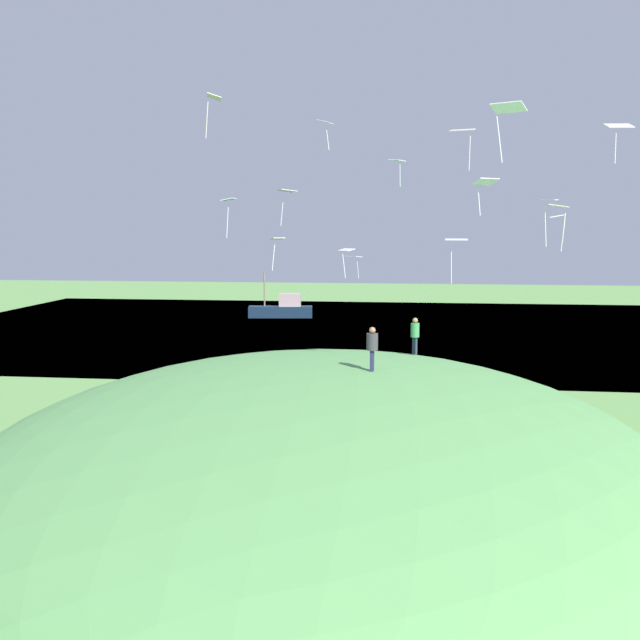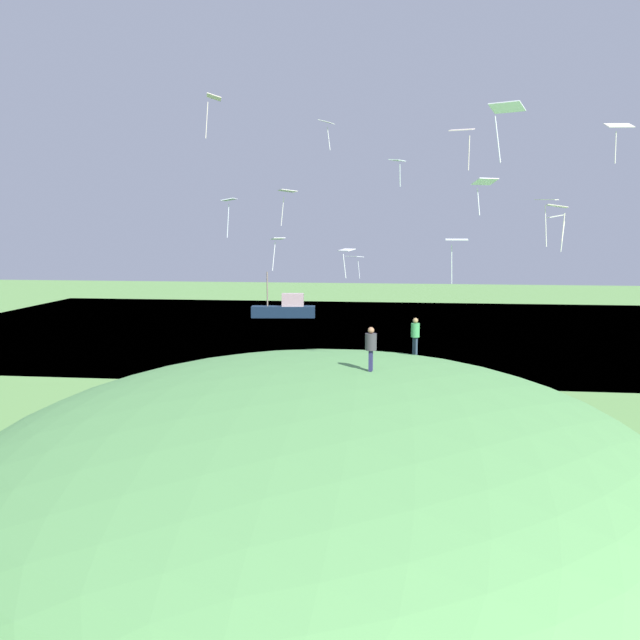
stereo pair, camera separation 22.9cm
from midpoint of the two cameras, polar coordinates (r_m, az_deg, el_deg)
ground_plane at (r=35.22m, az=1.98°, el=-7.28°), size 160.00×160.00×0.00m
lake_water at (r=62.79m, az=4.25°, el=-0.90°), size 45.75×80.00×0.40m
grass_hill at (r=26.10m, az=0.08°, el=-12.66°), size 29.82×25.56×7.89m
boat_on_lake at (r=70.54m, az=-2.77°, el=0.90°), size 2.23×6.55×4.63m
person_with_child at (r=24.99m, az=4.46°, el=-1.95°), size 0.46×0.46×1.60m
person_walking_path at (r=32.79m, az=8.02°, el=-0.94°), size 0.57×0.57×1.74m
kite_0 at (r=27.54m, az=11.86°, el=14.87°), size 0.82×1.01×1.56m
kite_1 at (r=29.67m, az=23.52°, el=14.32°), size 0.74×1.03×1.57m
kite_2 at (r=30.58m, az=-8.54°, el=17.45°), size 1.00×0.82×1.80m
kite_3 at (r=26.75m, az=19.14°, el=8.73°), size 1.08×0.81×1.36m
kite_4 at (r=28.70m, az=19.02°, el=7.89°), size 0.81×0.63×1.43m
kite_5 at (r=23.60m, az=15.31°, el=16.29°), size 1.07×1.21×1.85m
kite_6 at (r=39.38m, az=0.71°, el=15.83°), size 1.05×0.87×1.62m
kite_7 at (r=27.27m, az=13.58°, el=10.86°), size 0.92×1.03×1.38m
kite_8 at (r=33.19m, az=-2.51°, el=10.44°), size 1.29×1.11×1.69m
kite_9 at (r=32.56m, az=11.31°, el=6.30°), size 0.76×1.05×2.08m
kite_10 at (r=34.49m, az=2.38°, el=5.62°), size 0.89×0.92×1.45m
kite_11 at (r=33.96m, az=-7.28°, el=9.57°), size 0.87×0.61×1.89m
kite_12 at (r=31.09m, az=6.60°, el=12.76°), size 0.86×0.77×1.17m
kite_13 at (r=32.66m, az=-3.34°, el=6.41°), size 0.69×0.73×1.55m
kite_14 at (r=39.05m, az=3.02°, el=5.15°), size 1.03×1.10×1.28m
kite_15 at (r=31.67m, az=18.28°, el=9.08°), size 0.79×0.96×2.03m
mooring_post at (r=40.73m, az=-1.11°, el=-4.24°), size 0.14×0.14×1.38m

